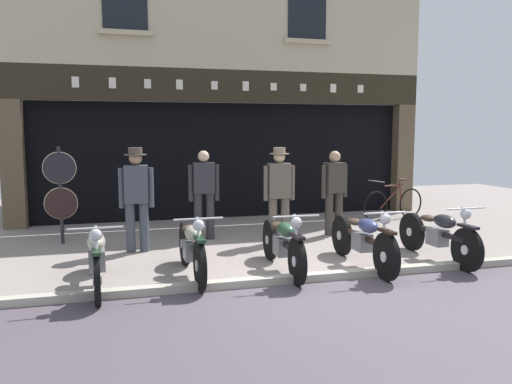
# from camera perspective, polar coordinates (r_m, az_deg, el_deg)

# --- Properties ---
(ground) EXTENTS (21.29, 22.00, 0.18)m
(ground) POSITION_cam_1_polar(r_m,az_deg,el_deg) (6.05, 9.94, -12.82)
(ground) COLOR gray
(shop_facade) EXTENTS (9.59, 4.42, 6.20)m
(shop_facade) POSITION_cam_1_polar(r_m,az_deg,el_deg) (13.36, -4.91, 5.58)
(shop_facade) COLOR black
(shop_facade) RESTS_ON ground
(motorcycle_left) EXTENTS (0.62, 2.05, 0.90)m
(motorcycle_left) POSITION_cam_1_polar(r_m,az_deg,el_deg) (6.84, -17.23, -6.76)
(motorcycle_left) COLOR black
(motorcycle_left) RESTS_ON ground
(motorcycle_center_left) EXTENTS (0.62, 1.94, 0.91)m
(motorcycle_center_left) POSITION_cam_1_polar(r_m,az_deg,el_deg) (7.05, -7.14, -6.02)
(motorcycle_center_left) COLOR black
(motorcycle_center_left) RESTS_ON ground
(motorcycle_center) EXTENTS (0.62, 1.98, 0.91)m
(motorcycle_center) POSITION_cam_1_polar(r_m,az_deg,el_deg) (7.28, 3.00, -5.61)
(motorcycle_center) COLOR black
(motorcycle_center) RESTS_ON ground
(motorcycle_center_right) EXTENTS (0.62, 2.10, 0.92)m
(motorcycle_center_right) POSITION_cam_1_polar(r_m,az_deg,el_deg) (7.65, 11.76, -5.07)
(motorcycle_center_right) COLOR black
(motorcycle_center_right) RESTS_ON ground
(motorcycle_right) EXTENTS (0.62, 1.99, 0.91)m
(motorcycle_right) POSITION_cam_1_polar(r_m,az_deg,el_deg) (8.35, 19.56, -4.37)
(motorcycle_right) COLOR black
(motorcycle_right) RESTS_ON ground
(salesman_left) EXTENTS (0.56, 0.36, 1.71)m
(salesman_left) POSITION_cam_1_polar(r_m,az_deg,el_deg) (8.58, -13.12, -0.24)
(salesman_left) COLOR #3D424C
(salesman_left) RESTS_ON ground
(shopkeeper_center) EXTENTS (0.56, 0.26, 1.62)m
(shopkeeper_center) POSITION_cam_1_polar(r_m,az_deg,el_deg) (9.38, -5.80, 0.15)
(shopkeeper_center) COLOR #2D2D33
(shopkeeper_center) RESTS_ON ground
(salesman_right) EXTENTS (0.56, 0.34, 1.69)m
(salesman_right) POSITION_cam_1_polar(r_m,az_deg,el_deg) (9.06, 2.58, 0.20)
(salesman_right) COLOR brown
(salesman_right) RESTS_ON ground
(assistant_far_right) EXTENTS (0.55, 0.28, 1.60)m
(assistant_far_right) POSITION_cam_1_polar(r_m,az_deg,el_deg) (9.88, 8.67, 0.38)
(assistant_far_right) COLOR #38332D
(assistant_far_right) RESTS_ON ground
(tyre_sign_pole) EXTENTS (0.57, 0.06, 1.71)m
(tyre_sign_pole) POSITION_cam_1_polar(r_m,az_deg,el_deg) (9.56, -20.88, 0.52)
(tyre_sign_pole) COLOR #232328
(tyre_sign_pole) RESTS_ON ground
(advert_board_near) EXTENTS (0.67, 0.03, 1.04)m
(advert_board_near) POSITION_cam_1_polar(r_m,az_deg,el_deg) (12.37, 5.86, 5.92)
(advert_board_near) COLOR silver
(leaning_bicycle) EXTENTS (1.71, 0.60, 0.93)m
(leaning_bicycle) POSITION_cam_1_polar(r_m,az_deg,el_deg) (11.93, 15.04, -1.18)
(leaning_bicycle) COLOR black
(leaning_bicycle) RESTS_ON ground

